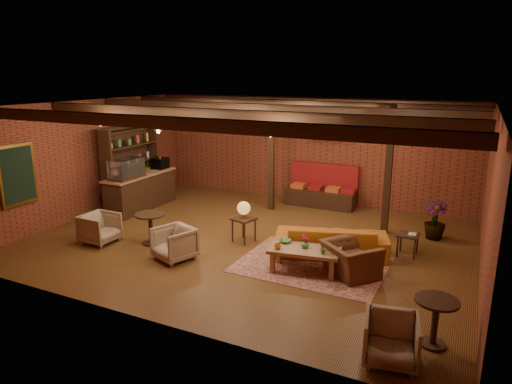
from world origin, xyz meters
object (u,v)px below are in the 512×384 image
at_px(round_table_right, 436,315).
at_px(armchair_far, 391,337).
at_px(armchair_a, 100,227).
at_px(sofa, 331,240).
at_px(round_table_left, 150,223).
at_px(armchair_right, 351,254).
at_px(armchair_b, 174,242).
at_px(side_table_lamp, 244,211).
at_px(coffee_table, 304,251).
at_px(side_table_book, 408,236).
at_px(plant_tall, 439,183).

relative_size(round_table_right, armchair_far, 0.98).
bearing_deg(armchair_a, sofa, -71.73).
distance_m(round_table_left, armchair_right, 4.68).
bearing_deg(armchair_right, armchair_b, 54.16).
bearing_deg(side_table_lamp, armchair_a, -153.23).
distance_m(coffee_table, armchair_b, 2.79).
bearing_deg(round_table_right, armchair_right, 133.10).
distance_m(armchair_b, side_table_book, 5.11).
bearing_deg(armchair_far, sofa, 108.98).
bearing_deg(plant_tall, sofa, -132.77).
xyz_separation_m(round_table_left, round_table_right, (6.40, -1.51, -0.00)).
xyz_separation_m(armchair_right, round_table_right, (1.73, -1.85, 0.05)).
relative_size(side_table_lamp, round_table_left, 1.35).
height_order(round_table_left, side_table_book, round_table_left).
height_order(armchair_a, armchair_b, armchair_b).
relative_size(coffee_table, armchair_a, 1.95).
xyz_separation_m(coffee_table, plant_tall, (2.21, 3.16, 0.96)).
bearing_deg(armchair_a, armchair_b, -91.02).
height_order(side_table_lamp, round_table_left, side_table_lamp).
distance_m(armchair_a, plant_tall, 8.09).
distance_m(sofa, armchair_right, 1.05).
height_order(armchair_b, armchair_far, armchair_b).
height_order(side_table_lamp, plant_tall, plant_tall).
bearing_deg(armchair_b, plant_tall, 58.21).
relative_size(side_table_book, round_table_right, 0.70).
bearing_deg(sofa, side_table_lamp, -15.28).
xyz_separation_m(armchair_a, side_table_book, (6.69, 2.35, 0.07)).
bearing_deg(armchair_far, round_table_left, 149.50).
distance_m(coffee_table, armchair_far, 3.14).
relative_size(side_table_book, armchair_far, 0.69).
bearing_deg(coffee_table, armchair_far, -47.30).
bearing_deg(round_table_left, armchair_a, -158.21).
height_order(round_table_left, armchair_a, armchair_a).
bearing_deg(plant_tall, armchair_a, -152.35).
bearing_deg(armchair_far, coffee_table, 122.62).
bearing_deg(armchair_right, sofa, -11.65).
distance_m(coffee_table, armchair_right, 0.93).
distance_m(armchair_right, side_table_book, 1.78).
distance_m(armchair_far, plant_tall, 5.56).
bearing_deg(armchair_b, round_table_left, 173.83).
relative_size(sofa, armchair_right, 2.37).
bearing_deg(armchair_b, side_table_book, 48.84).
height_order(sofa, armchair_b, armchair_b).
relative_size(armchair_a, side_table_book, 1.50).
bearing_deg(sofa, coffee_table, 58.38).
bearing_deg(side_table_lamp, round_table_right, -29.97).
xyz_separation_m(armchair_a, armchair_right, (5.81, 0.80, 0.06)).
bearing_deg(plant_tall, armchair_far, -90.80).
bearing_deg(armchair_right, side_table_book, -78.81).
bearing_deg(armchair_a, plant_tall, -61.53).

